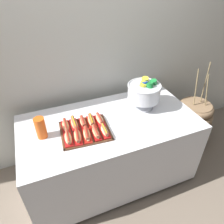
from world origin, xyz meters
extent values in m
plane|color=#7A6B5B|center=(0.00, 0.00, 0.00)|extent=(10.00, 10.00, 0.00)
cube|color=beige|center=(0.00, 0.57, 1.30)|extent=(6.00, 0.10, 2.60)
cube|color=silver|center=(0.00, 0.00, 0.39)|extent=(1.61, 0.83, 0.70)
cylinder|color=black|center=(-0.69, -0.30, 0.02)|extent=(0.05, 0.05, 0.04)
cylinder|color=black|center=(0.69, -0.30, 0.02)|extent=(0.05, 0.05, 0.04)
cylinder|color=black|center=(-0.69, 0.30, 0.02)|extent=(0.05, 0.05, 0.04)
cylinder|color=black|center=(0.69, 0.30, 0.02)|extent=(0.05, 0.05, 0.04)
cylinder|color=#896B4C|center=(1.14, 0.13, 0.28)|extent=(0.35, 0.35, 0.57)
torus|color=#896B4C|center=(1.14, 0.13, 0.05)|extent=(0.47, 0.47, 0.09)
torus|color=#896B4C|center=(1.14, 0.13, 0.14)|extent=(0.49, 0.49, 0.09)
torus|color=#896B4C|center=(1.14, 0.13, 0.24)|extent=(0.48, 0.48, 0.09)
torus|color=#896B4C|center=(1.14, 0.13, 0.33)|extent=(0.46, 0.46, 0.09)
torus|color=#896B4C|center=(1.14, 0.13, 0.42)|extent=(0.43, 0.43, 0.09)
torus|color=#896B4C|center=(1.14, 0.13, 0.52)|extent=(0.41, 0.41, 0.09)
cylinder|color=#937F56|center=(1.19, 0.09, 0.76)|extent=(0.07, 0.04, 0.38)
cylinder|color=#937F56|center=(1.08, 0.15, 0.78)|extent=(0.03, 0.06, 0.43)
cylinder|color=#937F56|center=(1.20, 0.15, 0.82)|extent=(0.05, 0.03, 0.50)
cube|color=#56331E|center=(-0.25, -0.05, 0.74)|extent=(0.43, 0.39, 0.01)
cube|color=#56331E|center=(-0.26, -0.22, 0.75)|extent=(0.40, 0.05, 0.01)
cube|color=#56331E|center=(-0.23, 0.12, 0.75)|extent=(0.40, 0.05, 0.01)
cube|color=#56331E|center=(-0.44, -0.04, 0.75)|extent=(0.05, 0.36, 0.01)
cube|color=#56331E|center=(-0.05, -0.07, 0.75)|extent=(0.05, 0.36, 0.01)
cube|color=red|center=(-0.40, -0.12, 0.76)|extent=(0.08, 0.17, 0.02)
ellipsoid|color=#E0BC7F|center=(-0.40, -0.12, 0.78)|extent=(0.07, 0.16, 0.04)
cylinder|color=#A8563D|center=(-0.40, -0.12, 0.79)|extent=(0.04, 0.16, 0.03)
cylinder|color=red|center=(-0.40, -0.12, 0.80)|extent=(0.02, 0.13, 0.01)
cube|color=red|center=(-0.33, -0.13, 0.76)|extent=(0.09, 0.18, 0.02)
ellipsoid|color=tan|center=(-0.33, -0.13, 0.78)|extent=(0.08, 0.17, 0.04)
cylinder|color=brown|center=(-0.33, -0.13, 0.79)|extent=(0.05, 0.16, 0.03)
cylinder|color=red|center=(-0.33, -0.13, 0.81)|extent=(0.03, 0.14, 0.01)
cube|color=red|center=(-0.25, -0.14, 0.76)|extent=(0.09, 0.18, 0.02)
ellipsoid|color=#E0BC7F|center=(-0.25, -0.14, 0.78)|extent=(0.07, 0.17, 0.04)
cylinder|color=brown|center=(-0.25, -0.14, 0.79)|extent=(0.05, 0.16, 0.03)
cylinder|color=red|center=(-0.25, -0.14, 0.81)|extent=(0.03, 0.13, 0.01)
cube|color=#B21414|center=(-0.18, -0.14, 0.76)|extent=(0.06, 0.17, 0.02)
ellipsoid|color=tan|center=(-0.18, -0.14, 0.78)|extent=(0.05, 0.16, 0.04)
cylinder|color=#A8563D|center=(-0.18, -0.14, 0.79)|extent=(0.04, 0.15, 0.03)
cylinder|color=red|center=(-0.18, -0.14, 0.81)|extent=(0.01, 0.13, 0.01)
cube|color=red|center=(-0.10, -0.15, 0.76)|extent=(0.07, 0.17, 0.02)
ellipsoid|color=beige|center=(-0.10, -0.15, 0.78)|extent=(0.06, 0.15, 0.04)
cylinder|color=#9E4C38|center=(-0.10, -0.15, 0.79)|extent=(0.04, 0.15, 0.03)
cylinder|color=yellow|center=(-0.10, -0.15, 0.80)|extent=(0.02, 0.13, 0.01)
cube|color=red|center=(-0.39, 0.04, 0.76)|extent=(0.08, 0.18, 0.02)
ellipsoid|color=tan|center=(-0.39, 0.04, 0.78)|extent=(0.06, 0.16, 0.04)
cylinder|color=#A8563D|center=(-0.39, 0.04, 0.79)|extent=(0.04, 0.16, 0.03)
cylinder|color=red|center=(-0.39, 0.04, 0.80)|extent=(0.02, 0.14, 0.01)
cube|color=red|center=(-0.31, 0.03, 0.76)|extent=(0.07, 0.18, 0.02)
ellipsoid|color=tan|center=(-0.31, 0.03, 0.78)|extent=(0.06, 0.17, 0.04)
cylinder|color=#9E4C38|center=(-0.31, 0.03, 0.80)|extent=(0.04, 0.17, 0.03)
cylinder|color=yellow|center=(-0.31, 0.03, 0.81)|extent=(0.01, 0.14, 0.01)
cube|color=#B21414|center=(-0.24, 0.03, 0.76)|extent=(0.07, 0.16, 0.02)
ellipsoid|color=#E0BC7F|center=(-0.24, 0.03, 0.78)|extent=(0.06, 0.14, 0.04)
cylinder|color=#9E4C38|center=(-0.24, 0.03, 0.79)|extent=(0.04, 0.14, 0.03)
cylinder|color=red|center=(-0.24, 0.03, 0.81)|extent=(0.02, 0.12, 0.01)
cube|color=red|center=(-0.16, 0.02, 0.76)|extent=(0.09, 0.19, 0.02)
ellipsoid|color=tan|center=(-0.16, 0.02, 0.78)|extent=(0.07, 0.17, 0.04)
cylinder|color=brown|center=(-0.16, 0.02, 0.79)|extent=(0.05, 0.16, 0.03)
cylinder|color=yellow|center=(-0.16, 0.02, 0.81)|extent=(0.02, 0.13, 0.01)
cube|color=red|center=(-0.09, 0.02, 0.76)|extent=(0.07, 0.17, 0.02)
ellipsoid|color=#E0BC7F|center=(-0.09, 0.02, 0.78)|extent=(0.06, 0.16, 0.04)
cylinder|color=#9E4C38|center=(-0.09, 0.02, 0.79)|extent=(0.03, 0.15, 0.03)
cylinder|color=red|center=(-0.09, 0.02, 0.80)|extent=(0.01, 0.12, 0.01)
cylinder|color=silver|center=(0.39, 0.09, 0.75)|extent=(0.21, 0.21, 0.02)
cone|color=silver|center=(0.39, 0.09, 0.80)|extent=(0.07, 0.07, 0.07)
cylinder|color=silver|center=(0.39, 0.09, 0.91)|extent=(0.31, 0.31, 0.15)
torus|color=silver|center=(0.39, 0.09, 0.98)|extent=(0.32, 0.32, 0.02)
cylinder|color=#197A33|center=(0.49, 0.09, 0.96)|extent=(0.12, 0.08, 0.14)
cylinder|color=yellow|center=(0.44, 0.17, 0.96)|extent=(0.09, 0.09, 0.14)
cylinder|color=yellow|center=(0.37, 0.10, 0.96)|extent=(0.11, 0.13, 0.15)
cylinder|color=#1E47B2|center=(0.38, 0.09, 0.96)|extent=(0.10, 0.11, 0.14)
cylinder|color=#197A33|center=(0.42, 0.05, 0.96)|extent=(0.09, 0.10, 0.14)
cylinder|color=#EA5B19|center=(-0.59, 0.02, 0.79)|extent=(0.08, 0.08, 0.11)
cylinder|color=#EA5B19|center=(-0.59, 0.02, 0.81)|extent=(0.08, 0.08, 0.11)
cylinder|color=#EA5B19|center=(-0.59, 0.02, 0.83)|extent=(0.08, 0.08, 0.11)
cylinder|color=#EA5B19|center=(-0.59, 0.02, 0.85)|extent=(0.08, 0.08, 0.11)
cylinder|color=#EA5B19|center=(-0.59, 0.02, 0.87)|extent=(0.08, 0.08, 0.11)
camera|label=1|loc=(-0.54, -1.38, 1.91)|focal=33.44mm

